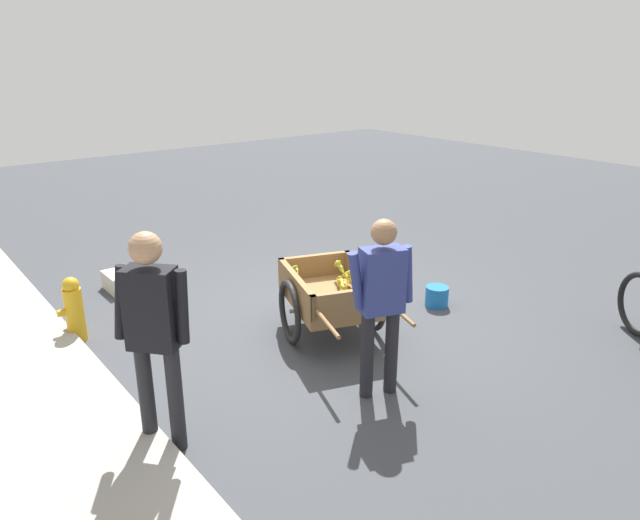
{
  "coord_description": "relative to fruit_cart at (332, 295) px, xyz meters",
  "views": [
    {
      "loc": [
        -4.47,
        3.46,
        2.72
      ],
      "look_at": [
        -0.13,
        0.01,
        0.75
      ],
      "focal_mm": 32.87,
      "sensor_mm": 36.0,
      "label": 1
    }
  ],
  "objects": [
    {
      "name": "ground_plane",
      "position": [
        0.34,
        -0.01,
        -0.44
      ],
      "size": [
        24.0,
        24.0,
        0.0
      ],
      "primitive_type": "plane",
      "color": "#3D3F44"
    },
    {
      "name": "fruit_cart",
      "position": [
        0.0,
        0.0,
        0.0
      ],
      "size": [
        1.81,
        1.27,
        0.72
      ],
      "color": "olive",
      "rests_on": "ground"
    },
    {
      "name": "vendor_person",
      "position": [
        -1.08,
        0.39,
        0.47
      ],
      "size": [
        0.3,
        0.56,
        1.52
      ],
      "color": "black",
      "rests_on": "ground"
    },
    {
      "name": "fire_hydrant",
      "position": [
        1.5,
        2.07,
        -0.1
      ],
      "size": [
        0.25,
        0.25,
        0.67
      ],
      "color": "gold",
      "rests_on": "ground"
    },
    {
      "name": "plastic_bucket",
      "position": [
        -0.18,
        -1.39,
        -0.32
      ],
      "size": [
        0.26,
        0.26,
        0.23
      ],
      "primitive_type": "cylinder",
      "color": "#1966B2",
      "rests_on": "ground"
    },
    {
      "name": "apple_crate",
      "position": [
        2.51,
        1.24,
        -0.32
      ],
      "size": [
        0.44,
        0.32,
        0.31
      ],
      "color": "beige",
      "rests_on": "ground"
    },
    {
      "name": "bystander_person",
      "position": [
        -0.63,
        2.1,
        0.55
      ],
      "size": [
        0.41,
        0.41,
        1.64
      ],
      "color": "black",
      "rests_on": "ground"
    }
  ]
}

